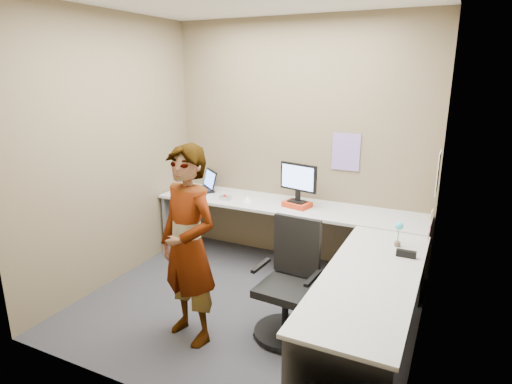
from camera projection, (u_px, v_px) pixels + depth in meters
The scene contains 20 objects.
ground at pixel (246, 306), 4.02m from camera, with size 3.00×3.00×0.00m, color #29292E.
wall_back at pixel (298, 143), 4.78m from camera, with size 3.00×3.00×0.00m, color brown.
wall_right at pixel (433, 185), 3.03m from camera, with size 2.70×2.70×0.00m, color brown.
wall_left at pixel (112, 152), 4.28m from camera, with size 2.70×2.70×0.00m, color brown.
desk at pixel (305, 241), 4.01m from camera, with size 2.98×2.58×0.73m.
paper_ream at pixel (297, 204), 4.57m from camera, with size 0.27×0.20×0.05m, color #B72F12.
monitor at pixel (298, 179), 4.51m from camera, with size 0.43×0.17×0.41m.
laptop at pixel (205, 185), 5.20m from camera, with size 0.44×0.43×0.24m.
trackball_mouse at pixel (225, 198), 4.81m from camera, with size 0.12×0.08×0.07m.
origami at pixel (247, 199), 4.75m from camera, with size 0.10×0.10×0.06m, color white.
stapler at pixel (406, 254), 3.33m from camera, with size 0.15×0.04×0.06m, color black.
flower at pixel (399, 230), 3.50m from camera, with size 0.07×0.07×0.22m.
calendar_purple at pixel (346, 152), 4.55m from camera, with size 0.30×0.01×0.40m, color #846BB7.
calendar_white at pixel (438, 173), 3.84m from camera, with size 0.01×0.28×0.38m, color white.
sticky_note_a at pixel (431, 216), 3.61m from camera, with size 0.01×0.07×0.07m, color #F2E059.
sticky_note_b at pixel (430, 228), 3.69m from camera, with size 0.01×0.07×0.07m, color pink.
sticky_note_c at pixel (429, 235), 3.59m from camera, with size 0.01×0.07×0.07m, color pink.
sticky_note_d at pixel (432, 214), 3.75m from camera, with size 0.01×0.07×0.07m, color #F2E059.
office_chair at pixel (289, 290), 3.51m from camera, with size 0.51×0.51×0.97m.
person at pixel (188, 246), 3.35m from camera, with size 0.59×0.39×1.61m, color #999399.
Camera 1 is at (1.64, -3.18, 2.12)m, focal length 30.00 mm.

